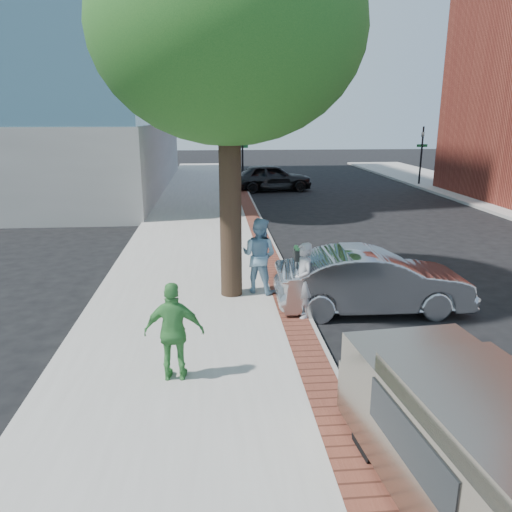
{
  "coord_description": "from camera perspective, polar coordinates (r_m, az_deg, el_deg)",
  "views": [
    {
      "loc": [
        -1.01,
        -9.78,
        4.39
      ],
      "look_at": [
        -0.02,
        1.58,
        1.2
      ],
      "focal_mm": 35.0,
      "sensor_mm": 36.0,
      "label": 1
    }
  ],
  "objects": [
    {
      "name": "office_base",
      "position": [
        34.05,
        -25.99,
        10.06
      ],
      "size": [
        18.2,
        22.2,
        4.0
      ],
      "primitive_type": "cube",
      "color": "gray",
      "rests_on": "ground"
    },
    {
      "name": "curb",
      "position": [
        18.41,
        1.6,
        2.07
      ],
      "size": [
        0.1,
        60.0,
        0.15
      ],
      "primitive_type": "cube",
      "color": "gray",
      "rests_on": "ground"
    },
    {
      "name": "person_officer",
      "position": [
        12.31,
        0.36,
        0.08
      ],
      "size": [
        1.15,
        1.08,
        1.88
      ],
      "primitive_type": "imported",
      "rotation": [
        0.0,
        0.0,
        2.61
      ],
      "color": "#83AECA",
      "rests_on": "sidewalk"
    },
    {
      "name": "sedan_silver",
      "position": [
        11.84,
        13.16,
        -2.79
      ],
      "size": [
        4.49,
        1.68,
        1.46
      ],
      "primitive_type": "imported",
      "rotation": [
        0.0,
        0.0,
        1.54
      ],
      "color": "#A3A5AA",
      "rests_on": "ground"
    },
    {
      "name": "van",
      "position": [
        6.2,
        24.42,
        -20.12
      ],
      "size": [
        2.12,
        4.62,
        1.66
      ],
      "rotation": [
        0.0,
        0.0,
        0.1
      ],
      "color": "gray",
      "rests_on": "ground"
    },
    {
      "name": "ground",
      "position": [
        10.77,
        0.84,
        -8.44
      ],
      "size": [
        120.0,
        120.0,
        0.0
      ],
      "primitive_type": "plane",
      "color": "black",
      "rests_on": "ground"
    },
    {
      "name": "bg_car",
      "position": [
        30.77,
        1.74,
        8.98
      ],
      "size": [
        5.09,
        2.52,
        1.67
      ],
      "primitive_type": "imported",
      "rotation": [
        0.0,
        0.0,
        1.69
      ],
      "color": "black",
      "rests_on": "ground"
    },
    {
      "name": "parking_meter",
      "position": [
        11.22,
        4.64,
        -0.91
      ],
      "size": [
        0.12,
        0.32,
        1.47
      ],
      "color": "gray",
      "rests_on": "sidewalk"
    },
    {
      "name": "sidewalk",
      "position": [
        18.3,
        -6.37,
        1.89
      ],
      "size": [
        5.0,
        60.0,
        0.15
      ],
      "primitive_type": "cube",
      "color": "#9E9991",
      "rests_on": "ground"
    },
    {
      "name": "person_gray",
      "position": [
        10.83,
        5.44,
        -2.79
      ],
      "size": [
        0.51,
        0.68,
        1.67
      ],
      "primitive_type": "imported",
      "rotation": [
        0.0,
        0.0,
        -1.37
      ],
      "color": "#9A9A9E",
      "rests_on": "sidewalk"
    },
    {
      "name": "tree_near",
      "position": [
        11.82,
        -3.22,
        24.28
      ],
      "size": [
        6.0,
        6.0,
        8.51
      ],
      "color": "black",
      "rests_on": "sidewalk"
    },
    {
      "name": "brick_strip",
      "position": [
        18.36,
        0.51,
        2.29
      ],
      "size": [
        0.6,
        60.0,
        0.01
      ],
      "primitive_type": "cube",
      "color": "brown",
      "rests_on": "sidewalk"
    },
    {
      "name": "signal_far",
      "position": [
        34.6,
        18.4,
        11.31
      ],
      "size": [
        0.7,
        0.15,
        3.8
      ],
      "color": "black",
      "rests_on": "ground"
    },
    {
      "name": "signal_near",
      "position": [
        31.91,
        -1.55,
        11.78
      ],
      "size": [
        0.7,
        0.15,
        3.8
      ],
      "color": "black",
      "rests_on": "ground"
    },
    {
      "name": "person_green",
      "position": [
        8.37,
        -9.33,
        -8.54
      ],
      "size": [
        1.01,
        0.47,
        1.69
      ],
      "primitive_type": "imported",
      "rotation": [
        0.0,
        0.0,
        3.08
      ],
      "color": "#459848",
      "rests_on": "sidewalk"
    },
    {
      "name": "tree_far",
      "position": [
        21.81,
        -3.81,
        17.98
      ],
      "size": [
        4.8,
        4.8,
        7.14
      ],
      "color": "black",
      "rests_on": "sidewalk"
    }
  ]
}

